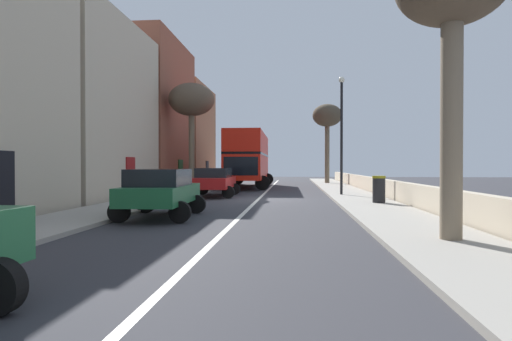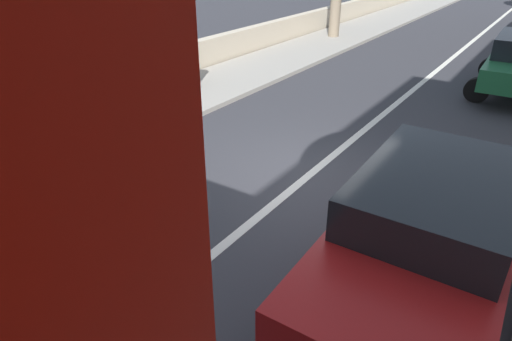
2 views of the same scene
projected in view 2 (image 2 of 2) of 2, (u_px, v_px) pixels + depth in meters
ground_plane at (307, 177)px, 8.04m from camera, size 84.00×84.00×0.00m
road_centre_line at (307, 177)px, 8.04m from camera, size 0.16×54.00×0.01m
sidewalk_right at (125, 119)px, 10.47m from camera, size 2.60×60.00×0.12m
boundary_wall_right at (81, 90)px, 11.05m from camera, size 0.36×54.00×0.96m
parked_car_red_left_2 at (429, 228)px, 5.09m from camera, size 2.54×4.50×1.54m
litter_bin_right at (187, 66)px, 12.32m from camera, size 0.55×0.55×1.12m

